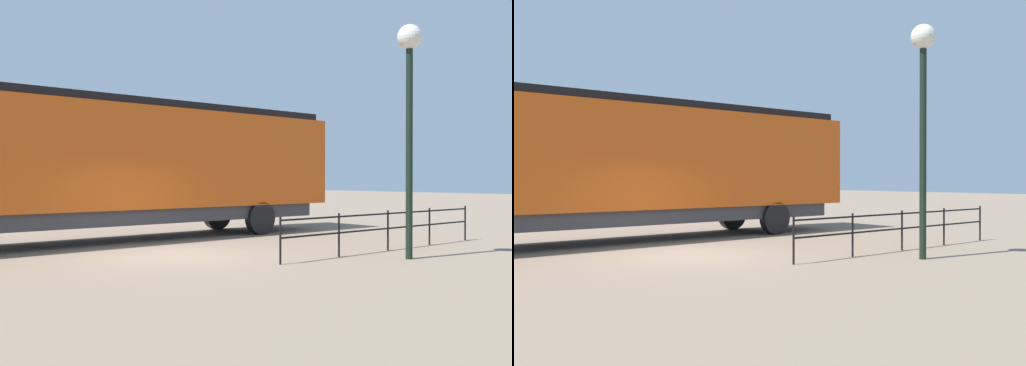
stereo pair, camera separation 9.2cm
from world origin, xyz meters
TOP-DOWN VIEW (x-y plane):
  - ground_plane at (0.00, 0.00)m, footprint 120.00×120.00m
  - locomotive at (-3.93, 0.17)m, footprint 2.80×16.83m
  - lamp_post at (4.05, 3.92)m, footprint 0.58×0.58m
  - platform_fence at (2.75, 4.84)m, footprint 0.05×7.69m

SIDE VIEW (x-z plane):
  - ground_plane at x=0.00m, z-range 0.00..0.00m
  - platform_fence at x=2.75m, z-range 0.16..1.22m
  - locomotive at x=-3.93m, z-range 0.25..4.52m
  - lamp_post at x=4.05m, z-range 1.39..6.90m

